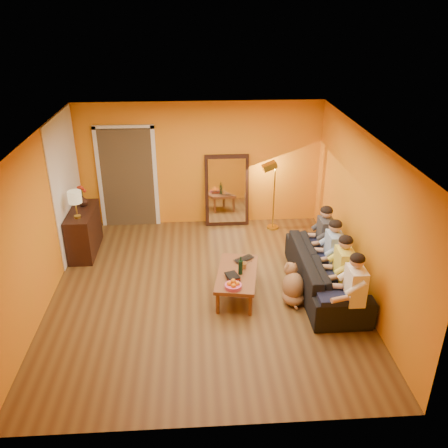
{
  "coord_description": "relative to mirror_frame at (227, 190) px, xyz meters",
  "views": [
    {
      "loc": [
        -0.12,
        -6.63,
        4.42
      ],
      "look_at": [
        0.35,
        0.5,
        1.0
      ],
      "focal_mm": 38.0,
      "sensor_mm": 36.0,
      "label": 1
    }
  ],
  "objects": [
    {
      "name": "door_jamb_left",
      "position": [
        -2.62,
        0.08,
        0.29
      ],
      "size": [
        0.08,
        0.06,
        2.2
      ],
      "primitive_type": "cube",
      "color": "white",
      "rests_on": "wall_back"
    },
    {
      "name": "book_mid",
      "position": [
        -0.2,
        -2.92,
        -0.31
      ],
      "size": [
        0.23,
        0.28,
        0.02
      ],
      "primitive_type": "imported",
      "rotation": [
        0.0,
        0.0,
        0.2
      ],
      "color": "#AD2913",
      "rests_on": "book_lower"
    },
    {
      "name": "white_accent",
      "position": [
        -3.04,
        -0.88,
        0.54
      ],
      "size": [
        0.02,
        1.9,
        2.58
      ],
      "primitive_type": "cube",
      "color": "white",
      "rests_on": "wall_left"
    },
    {
      "name": "person_far_right",
      "position": [
        1.58,
        -2.02,
        -0.15
      ],
      "size": [
        0.7,
        0.44,
        1.22
      ],
      "primitive_type": null,
      "color": "#35353A",
      "rests_on": "sofa"
    },
    {
      "name": "person_far_left",
      "position": [
        1.58,
        -3.67,
        -0.15
      ],
      "size": [
        0.7,
        0.44,
        1.22
      ],
      "primitive_type": null,
      "color": "white",
      "rests_on": "sofa"
    },
    {
      "name": "coffee_table",
      "position": [
        -0.03,
        -2.73,
        -0.55
      ],
      "size": [
        0.82,
        1.31,
        0.42
      ],
      "primitive_type": null,
      "rotation": [
        0.0,
        0.0,
        -0.17
      ],
      "color": "brown",
      "rests_on": "floor"
    },
    {
      "name": "laptop",
      "position": [
        0.15,
        -2.38,
        -0.33
      ],
      "size": [
        0.43,
        0.39,
        0.03
      ],
      "primitive_type": "imported",
      "rotation": [
        0.0,
        0.0,
        0.59
      ],
      "color": "black",
      "rests_on": "coffee_table"
    },
    {
      "name": "person_mid_right",
      "position": [
        1.58,
        -2.57,
        -0.15
      ],
      "size": [
        0.7,
        0.44,
        1.22
      ],
      "primitive_type": null,
      "color": "#8EACDB",
      "rests_on": "sofa"
    },
    {
      "name": "door_header",
      "position": [
        -2.05,
        0.08,
        1.36
      ],
      "size": [
        1.22,
        0.06,
        0.08
      ],
      "primitive_type": "cube",
      "color": "white",
      "rests_on": "wall_back"
    },
    {
      "name": "book_lower",
      "position": [
        -0.21,
        -2.93,
        -0.33
      ],
      "size": [
        0.23,
        0.28,
        0.02
      ],
      "primitive_type": "imported",
      "rotation": [
        0.0,
        0.0,
        0.15
      ],
      "color": "black",
      "rests_on": "coffee_table"
    },
    {
      "name": "wine_bottle",
      "position": [
        0.02,
        -2.78,
        -0.18
      ],
      "size": [
        0.07,
        0.07,
        0.31
      ],
      "primitive_type": "cylinder",
      "color": "black",
      "rests_on": "coffee_table"
    },
    {
      "name": "room_shell",
      "position": [
        -0.55,
        -2.26,
        0.54
      ],
      "size": [
        5.0,
        5.5,
        2.6
      ],
      "color": "brown",
      "rests_on": "ground"
    },
    {
      "name": "fruit_bowl",
      "position": [
        -0.13,
        -3.18,
        -0.26
      ],
      "size": [
        0.26,
        0.26,
        0.16
      ],
      "primitive_type": null,
      "color": "#D44A7A",
      "rests_on": "coffee_table"
    },
    {
      "name": "sofa",
      "position": [
        1.45,
        -2.67,
        -0.42
      ],
      "size": [
        2.34,
        0.92,
        0.68
      ],
      "primitive_type": "imported",
      "rotation": [
        0.0,
        0.0,
        1.57
      ],
      "color": "black",
      "rests_on": "floor"
    },
    {
      "name": "mirror_frame",
      "position": [
        0.0,
        0.0,
        0.0
      ],
      "size": [
        0.92,
        0.27,
        1.51
      ],
      "primitive_type": "cube",
      "rotation": [
        -0.14,
        0.0,
        0.0
      ],
      "color": "black",
      "rests_on": "floor"
    },
    {
      "name": "person_mid_left",
      "position": [
        1.58,
        -3.12,
        -0.15
      ],
      "size": [
        0.7,
        0.44,
        1.22
      ],
      "primitive_type": null,
      "color": "#DDD549",
      "rests_on": "sofa"
    },
    {
      "name": "mirror_glass",
      "position": [
        0.0,
        -0.04,
        0.0
      ],
      "size": [
        0.78,
        0.21,
        1.35
      ],
      "primitive_type": "cube",
      "rotation": [
        -0.14,
        0.0,
        0.0
      ],
      "color": "white",
      "rests_on": "mirror_frame"
    },
    {
      "name": "tumbler",
      "position": [
        0.09,
        -2.61,
        -0.29
      ],
      "size": [
        0.14,
        0.14,
        0.1
      ],
      "primitive_type": "imported",
      "rotation": [
        0.0,
        0.0,
        -0.3
      ],
      "color": "#B27F3F",
      "rests_on": "coffee_table"
    },
    {
      "name": "vase",
      "position": [
        -2.79,
        -0.83,
        0.19
      ],
      "size": [
        0.2,
        0.2,
        0.2
      ],
      "primitive_type": "imported",
      "color": "black",
      "rests_on": "sideboard"
    },
    {
      "name": "floor_lamp",
      "position": [
        0.95,
        -0.31,
        -0.04
      ],
      "size": [
        0.33,
        0.28,
        1.44
      ],
      "primitive_type": null,
      "rotation": [
        0.0,
        0.0,
        0.13
      ],
      "color": "gold",
      "rests_on": "floor"
    },
    {
      "name": "dog",
      "position": [
        0.85,
        -2.99,
        -0.43
      ],
      "size": [
        0.46,
        0.62,
        0.66
      ],
      "primitive_type": null,
      "rotation": [
        0.0,
        0.0,
        -0.19
      ],
      "color": "#9F6F47",
      "rests_on": "floor"
    },
    {
      "name": "doorway_recess",
      "position": [
        -2.05,
        0.2,
        0.29
      ],
      "size": [
        1.06,
        0.3,
        2.1
      ],
      "primitive_type": "cube",
      "color": "#3F2D19",
      "rests_on": "floor"
    },
    {
      "name": "book_upper",
      "position": [
        -0.21,
        -2.94,
        -0.29
      ],
      "size": [
        0.25,
        0.29,
        0.02
      ],
      "primitive_type": "imported",
      "rotation": [
        0.0,
        0.0,
        0.32
      ],
      "color": "black",
      "rests_on": "book_mid"
    },
    {
      "name": "table_lamp",
      "position": [
        -2.79,
        -1.38,
        0.34
      ],
      "size": [
        0.24,
        0.24,
        0.51
      ],
      "primitive_type": null,
      "color": "beige",
      "rests_on": "sideboard"
    },
    {
      "name": "door_jamb_right",
      "position": [
        -1.48,
        0.08,
        0.29
      ],
      "size": [
        0.08,
        0.06,
        2.2
      ],
      "primitive_type": "cube",
      "color": "white",
      "rests_on": "wall_back"
    },
    {
      "name": "flowers",
      "position": [
        -2.79,
        -0.83,
        0.42
      ],
      "size": [
        0.17,
        0.17,
        0.42
      ],
      "primitive_type": null,
      "color": "#AD2913",
      "rests_on": "vase"
    },
    {
      "name": "sideboard",
      "position": [
        -2.79,
        -1.08,
        -0.34
      ],
      "size": [
        0.44,
        1.18,
        0.85
      ],
      "primitive_type": "cube",
      "color": "black",
      "rests_on": "floor"
    }
  ]
}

